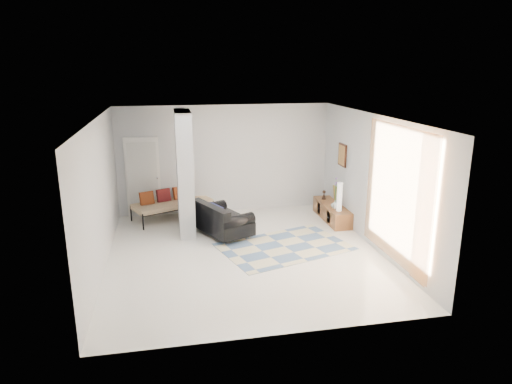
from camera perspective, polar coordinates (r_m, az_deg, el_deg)
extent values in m
plane|color=white|center=(9.51, -1.42, -7.72)|extent=(6.00, 6.00, 0.00)
plane|color=white|center=(8.79, -1.54, 9.30)|extent=(6.00, 6.00, 0.00)
plane|color=silver|center=(11.94, -3.92, 4.13)|extent=(6.00, 0.00, 6.00)
plane|color=silver|center=(6.26, 3.22, -6.57)|extent=(6.00, 0.00, 6.00)
plane|color=silver|center=(9.02, -18.96, -0.45)|extent=(0.00, 6.00, 6.00)
plane|color=silver|center=(9.87, 14.46, 1.25)|extent=(0.00, 6.00, 6.00)
cube|color=#A0A4A7|center=(10.49, -8.91, 2.38)|extent=(0.35, 1.20, 2.80)
cube|color=white|center=(11.91, -13.94, 1.80)|extent=(0.85, 0.06, 2.04)
plane|color=orange|center=(8.84, 17.17, -0.28)|extent=(0.00, 2.55, 2.55)
cube|color=#37190F|center=(11.33, 10.75, 4.56)|extent=(0.04, 0.45, 0.55)
cube|color=brown|center=(11.61, 9.47, -2.50)|extent=(0.45, 1.66, 0.40)
cube|color=#37190F|center=(11.21, 9.10, -3.14)|extent=(0.02, 0.22, 0.28)
cube|color=#37190F|center=(11.87, 7.88, -2.03)|extent=(0.02, 0.22, 0.28)
cube|color=gold|center=(11.77, 9.99, -0.25)|extent=(0.09, 0.32, 0.40)
cube|color=silver|center=(11.17, 9.71, -1.84)|extent=(0.04, 0.10, 0.12)
cylinder|color=silver|center=(9.93, -3.90, -6.39)|extent=(0.05, 0.05, 0.10)
cylinder|color=silver|center=(10.88, -7.20, -4.50)|extent=(0.05, 0.05, 0.10)
cylinder|color=silver|center=(10.26, -0.85, -5.62)|extent=(0.05, 0.05, 0.10)
cylinder|color=silver|center=(11.18, -4.31, -3.86)|extent=(0.05, 0.05, 0.10)
cube|color=black|center=(10.49, -4.14, -4.03)|extent=(1.36, 1.63, 0.30)
cube|color=black|center=(10.22, -5.71, -2.63)|extent=(0.77, 1.36, 0.36)
cylinder|color=black|center=(9.95, -2.38, -3.69)|extent=(0.85, 0.59, 0.28)
cylinder|color=black|center=(10.89, -5.79, -2.04)|extent=(0.85, 0.59, 0.28)
cube|color=black|center=(10.27, -5.13, -2.40)|extent=(0.34, 0.53, 0.31)
cylinder|color=black|center=(11.07, -13.93, -3.66)|extent=(0.04, 0.04, 0.40)
cylinder|color=black|center=(11.84, -5.37, -2.00)|extent=(0.04, 0.04, 0.40)
cylinder|color=black|center=(11.78, -15.35, -2.60)|extent=(0.04, 0.04, 0.40)
cylinder|color=black|center=(12.50, -7.17, -1.11)|extent=(0.04, 0.04, 0.40)
cube|color=beige|center=(11.71, -10.39, -1.47)|extent=(2.08, 1.52, 0.12)
cube|color=brown|center=(11.56, -13.50, -0.74)|extent=(0.38, 0.29, 0.33)
cube|color=maroon|center=(11.72, -11.49, -0.40)|extent=(0.38, 0.29, 0.33)
cube|color=brown|center=(11.89, -9.53, -0.06)|extent=(0.38, 0.29, 0.33)
cube|color=beige|center=(9.87, 3.58, -6.82)|extent=(3.04, 2.46, 0.01)
cylinder|color=silver|center=(11.01, 10.40, -0.59)|extent=(0.13, 0.13, 0.69)
imported|color=silver|center=(11.23, 9.85, -1.53)|extent=(0.22, 0.22, 0.20)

